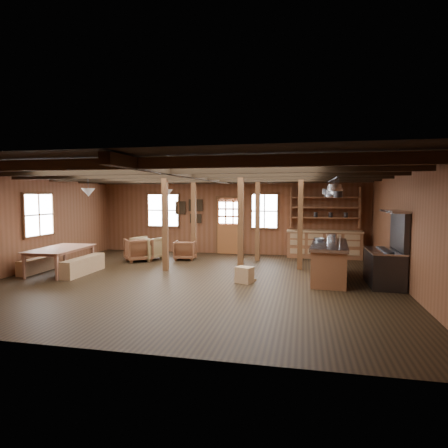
{
  "coord_description": "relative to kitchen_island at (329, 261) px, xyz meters",
  "views": [
    {
      "loc": [
        2.69,
        -9.13,
        2.17
      ],
      "look_at": [
        0.53,
        0.99,
        1.38
      ],
      "focal_mm": 30.0,
      "sensor_mm": 36.0,
      "label": 1
    }
  ],
  "objects": [
    {
      "name": "bench_aisle",
      "position": [
        -6.6,
        -0.74,
        -0.24
      ],
      "size": [
        0.32,
        1.7,
        0.47
      ],
      "primitive_type": "cube",
      "color": "#996D45",
      "rests_on": "floor"
    },
    {
      "name": "commercial_range",
      "position": [
        1.29,
        -0.44,
        0.12
      ],
      "size": [
        0.78,
        1.47,
        1.82
      ],
      "color": "#313133",
      "rests_on": "floor"
    },
    {
      "name": "window_back_right",
      "position": [
        -2.06,
        3.66,
        1.12
      ],
      "size": [
        1.02,
        0.06,
        1.32
      ],
      "color": "white",
      "rests_on": "wall_back"
    },
    {
      "name": "step_stool",
      "position": [
        -2.08,
        -0.85,
        -0.28
      ],
      "size": [
        0.54,
        0.47,
        0.4
      ],
      "primitive_type": "cube",
      "rotation": [
        0.0,
        0.0,
        -0.39
      ],
      "color": "#996D45",
      "rests_on": "floor"
    },
    {
      "name": "notice_boards",
      "position": [
        -4.86,
        3.66,
        1.16
      ],
      "size": [
        1.08,
        0.03,
        0.9
      ],
      "color": "silver",
      "rests_on": "wall_back"
    },
    {
      "name": "back_counter",
      "position": [
        0.04,
        3.41,
        0.12
      ],
      "size": [
        2.55,
        0.6,
        2.45
      ],
      "color": "brown",
      "rests_on": "floor"
    },
    {
      "name": "window_left",
      "position": [
        -8.32,
        -0.3,
        1.12
      ],
      "size": [
        0.14,
        1.24,
        1.32
      ],
      "color": "white",
      "rests_on": "wall_back"
    },
    {
      "name": "ceiling_joists",
      "position": [
        -3.36,
        -0.62,
        2.2
      ],
      "size": [
        9.8,
        8.82,
        0.18
      ],
      "color": "black",
      "rests_on": "ceiling"
    },
    {
      "name": "room",
      "position": [
        -3.36,
        -0.8,
        0.92
      ],
      "size": [
        10.04,
        9.04,
        2.84
      ],
      "color": "black",
      "rests_on": "ground"
    },
    {
      "name": "bowl",
      "position": [
        -0.24,
        0.54,
        0.5
      ],
      "size": [
        0.33,
        0.33,
        0.07
      ],
      "primitive_type": "imported",
      "rotation": [
        0.0,
        0.0,
        0.19
      ],
      "color": "silver",
      "rests_on": "kitchen_island"
    },
    {
      "name": "timber_posts",
      "position": [
        -2.84,
        1.28,
        0.92
      ],
      "size": [
        3.95,
        2.35,
        2.8
      ],
      "color": "#4E2E16",
      "rests_on": "floor"
    },
    {
      "name": "back_door",
      "position": [
        -3.36,
        3.65,
        0.4
      ],
      "size": [
        1.02,
        0.08,
        2.15
      ],
      "color": "brown",
      "rests_on": "floor"
    },
    {
      "name": "counter_pot",
      "position": [
        0.11,
        0.75,
        0.54
      ],
      "size": [
        0.27,
        0.27,
        0.16
      ],
      "primitive_type": "cylinder",
      "color": "#AFB2B7",
      "rests_on": "kitchen_island"
    },
    {
      "name": "pendant_lamps",
      "position": [
        -5.61,
        0.2,
        1.77
      ],
      "size": [
        1.86,
        2.36,
        0.66
      ],
      "color": "#313133",
      "rests_on": "ceiling"
    },
    {
      "name": "bench_wall",
      "position": [
        -8.01,
        -0.74,
        -0.27
      ],
      "size": [
        0.28,
        1.48,
        0.41
      ],
      "primitive_type": "cube",
      "color": "#996D45",
      "rests_on": "floor"
    },
    {
      "name": "dining_table",
      "position": [
        -7.26,
        -0.74,
        -0.12
      ],
      "size": [
        1.22,
        2.06,
        0.71
      ],
      "primitive_type": "imported",
      "rotation": [
        0.0,
        0.0,
        1.62
      ],
      "color": "#955E43",
      "rests_on": "floor"
    },
    {
      "name": "kitchen_island",
      "position": [
        0.0,
        0.0,
        0.0
      ],
      "size": [
        1.07,
        2.56,
        1.2
      ],
      "rotation": [
        0.0,
        0.0,
        -0.08
      ],
      "color": "brown",
      "rests_on": "floor"
    },
    {
      "name": "armchair_c",
      "position": [
        -5.81,
        1.8,
        -0.09
      ],
      "size": [
        1.06,
        1.08,
        0.79
      ],
      "primitive_type": "imported",
      "rotation": [
        0.0,
        0.0,
        2.83
      ],
      "color": "olive",
      "rests_on": "floor"
    },
    {
      "name": "armchair_a",
      "position": [
        -6.0,
        1.49,
        -0.1
      ],
      "size": [
        1.16,
        1.16,
        0.76
      ],
      "primitive_type": "imported",
      "rotation": [
        0.0,
        0.0,
        3.83
      ],
      "color": "#5B311B",
      "rests_on": "floor"
    },
    {
      "name": "window_back_left",
      "position": [
        -5.96,
        3.66,
        1.12
      ],
      "size": [
        1.32,
        0.06,
        1.32
      ],
      "color": "white",
      "rests_on": "wall_back"
    },
    {
      "name": "pot_rack",
      "position": [
        0.0,
        -0.51,
        1.79
      ],
      "size": [
        0.36,
        3.0,
        0.45
      ],
      "color": "#313133",
      "rests_on": "ceiling"
    },
    {
      "name": "armchair_b",
      "position": [
        -4.57,
        2.08,
        -0.15
      ],
      "size": [
        0.78,
        0.79,
        0.65
      ],
      "primitive_type": "imported",
      "rotation": [
        0.0,
        0.0,
        3.27
      ],
      "color": "brown",
      "rests_on": "floor"
    }
  ]
}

